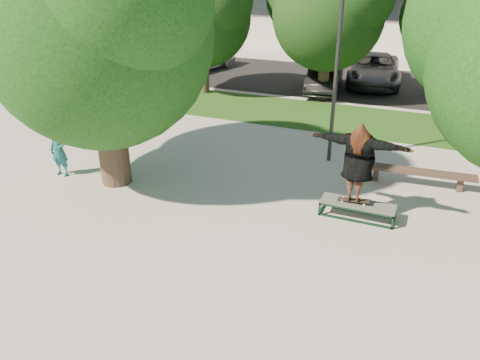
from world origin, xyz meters
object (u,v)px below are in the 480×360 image
at_px(tree_left, 97,20).
at_px(car_silver_b, 475,82).
at_px(bystander, 59,150).
at_px(car_grey, 374,69).
at_px(car_silver_a, 204,56).
at_px(lamppost, 337,60).
at_px(car_dark, 325,77).
at_px(grind_box, 357,210).
at_px(bench, 418,173).

distance_m(tree_left, car_silver_b, 17.65).
distance_m(tree_left, bystander, 4.01).
bearing_deg(car_grey, car_silver_a, 173.23).
bearing_deg(lamppost, car_silver_b, 67.31).
distance_m(bystander, car_dark, 13.60).
bearing_deg(tree_left, car_grey, 71.67).
bearing_deg(tree_left, car_silver_b, 56.02).
relative_size(grind_box, bench, 0.59).
bearing_deg(car_silver_b, bystander, -124.21).
height_order(tree_left, bystander, tree_left).
distance_m(tree_left, car_silver_a, 15.85).
bearing_deg(bench, car_grey, 100.15).
height_order(tree_left, car_silver_a, tree_left).
relative_size(bystander, bench, 0.51).
xyz_separation_m(car_silver_a, car_silver_b, (14.35, -0.38, -0.07)).
relative_size(grind_box, car_grey, 0.33).
bearing_deg(car_silver_b, tree_left, -120.49).
bearing_deg(car_silver_a, lamppost, -35.61).
xyz_separation_m(lamppost, car_silver_a, (-10.00, 10.78, -2.40)).
relative_size(lamppost, bench, 1.99).
relative_size(lamppost, bystander, 3.87).
bearing_deg(car_silver_b, car_silver_a, -178.04).
bearing_deg(lamppost, bench, -17.64).
relative_size(car_dark, car_silver_b, 0.92).
height_order(tree_left, grind_box, tree_left).
relative_size(grind_box, bystander, 1.14).
height_order(tree_left, lamppost, tree_left).
bearing_deg(car_dark, bench, -70.54).
relative_size(lamppost, grind_box, 3.39).
xyz_separation_m(grind_box, car_grey, (-1.86, 14.33, 0.57)).
xyz_separation_m(tree_left, bench, (8.00, 3.04, -4.03)).
xyz_separation_m(lamppost, grind_box, (1.50, -3.34, -2.96)).
bearing_deg(car_silver_a, tree_left, -60.68).
bearing_deg(grind_box, bench, 63.92).
bearing_deg(grind_box, lamppost, 114.21).
xyz_separation_m(bench, car_silver_a, (-12.71, 11.64, 0.36)).
xyz_separation_m(bench, car_silver_b, (1.64, 11.26, 0.29)).
bearing_deg(bench, car_dark, 113.73).
xyz_separation_m(grind_box, bench, (1.21, 2.47, 0.20)).
relative_size(grind_box, car_silver_b, 0.38).
xyz_separation_m(tree_left, bystander, (-1.67, -0.34, -3.63)).
xyz_separation_m(lamppost, car_dark, (-2.30, 8.53, -2.44)).
xyz_separation_m(lamppost, bench, (2.71, -0.86, -2.76)).
bearing_deg(car_grey, grind_box, -90.67).
distance_m(bystander, car_silver_a, 15.33).
xyz_separation_m(bench, car_grey, (-3.07, 11.86, 0.37)).
relative_size(tree_left, car_silver_a, 1.61).
bearing_deg(tree_left, bench, 20.82).
distance_m(bench, car_dark, 10.65).
distance_m(bench, car_silver_a, 17.24).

